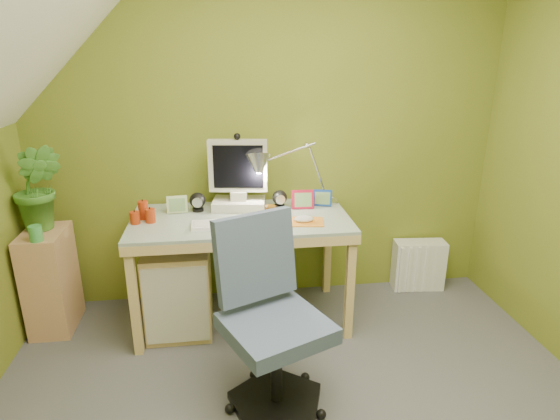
{
  "coord_description": "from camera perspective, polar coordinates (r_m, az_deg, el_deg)",
  "views": [
    {
      "loc": [
        -0.34,
        -1.55,
        1.74
      ],
      "look_at": [
        0.0,
        1.0,
        0.85
      ],
      "focal_mm": 30.0,
      "sensor_mm": 36.0,
      "label": 1
    }
  ],
  "objects": [
    {
      "name": "wall_back",
      "position": [
        3.22,
        -1.42,
        9.4
      ],
      "size": [
        3.2,
        0.01,
        2.4
      ],
      "primitive_type": "cube",
      "color": "olive",
      "rests_on": "floor"
    },
    {
      "name": "desk",
      "position": [
        3.1,
        -4.64,
        -7.25
      ],
      "size": [
        1.37,
        0.69,
        0.73
      ],
      "primitive_type": null,
      "rotation": [
        0.0,
        0.0,
        -0.0
      ],
      "color": "#D8B371",
      "rests_on": "floor"
    },
    {
      "name": "monitor",
      "position": [
        3.06,
        -5.13,
        4.81
      ],
      "size": [
        0.4,
        0.27,
        0.52
      ],
      "primitive_type": null,
      "rotation": [
        0.0,
        0.0,
        -0.14
      ],
      "color": "beige",
      "rests_on": "desk"
    },
    {
      "name": "speaker_left",
      "position": [
        3.09,
        -10.01,
        0.99
      ],
      "size": [
        0.12,
        0.12,
        0.12
      ],
      "primitive_type": null,
      "rotation": [
        0.0,
        0.0,
        -0.16
      ],
      "color": "black",
      "rests_on": "desk"
    },
    {
      "name": "speaker_right",
      "position": [
        3.11,
        -0.04,
        1.36
      ],
      "size": [
        0.11,
        0.11,
        0.12
      ],
      "primitive_type": null,
      "rotation": [
        0.0,
        0.0,
        -0.08
      ],
      "color": "black",
      "rests_on": "desk"
    },
    {
      "name": "keyboard",
      "position": [
        2.82,
        -6.31,
        -1.71
      ],
      "size": [
        0.44,
        0.15,
        0.02
      ],
      "primitive_type": "cube",
      "rotation": [
        0.0,
        0.0,
        0.01
      ],
      "color": "white",
      "rests_on": "desk"
    },
    {
      "name": "mousepad",
      "position": [
        2.87,
        2.92,
        -1.44
      ],
      "size": [
        0.26,
        0.2,
        0.01
      ],
      "primitive_type": "cube",
      "rotation": [
        0.0,
        0.0,
        -0.15
      ],
      "color": "orange",
      "rests_on": "desk"
    },
    {
      "name": "mouse",
      "position": [
        2.86,
        2.92,
        -1.11
      ],
      "size": [
        0.14,
        0.1,
        0.04
      ],
      "primitive_type": "ellipsoid",
      "rotation": [
        0.0,
        0.0,
        -0.24
      ],
      "color": "silver",
      "rests_on": "mousepad"
    },
    {
      "name": "amber_tumbler",
      "position": [
        2.88,
        -1.2,
        -0.39
      ],
      "size": [
        0.08,
        0.08,
        0.09
      ],
      "primitive_type": "cylinder",
      "rotation": [
        0.0,
        0.0,
        -0.07
      ],
      "color": "#915C15",
      "rests_on": "desk"
    },
    {
      "name": "candle_cluster",
      "position": [
        2.99,
        -16.43,
        -0.26
      ],
      "size": [
        0.18,
        0.16,
        0.12
      ],
      "primitive_type": null,
      "rotation": [
        0.0,
        0.0,
        0.21
      ],
      "color": "#A82F0E",
      "rests_on": "desk"
    },
    {
      "name": "photo_frame_red",
      "position": [
        3.1,
        2.81,
        1.3
      ],
      "size": [
        0.15,
        0.03,
        0.13
      ],
      "primitive_type": "cube",
      "rotation": [
        0.0,
        0.0,
        -0.04
      ],
      "color": "#BA1334",
      "rests_on": "desk"
    },
    {
      "name": "photo_frame_blue",
      "position": [
        3.16,
        5.17,
        1.49
      ],
      "size": [
        0.13,
        0.05,
        0.11
      ],
      "primitive_type": "cube",
      "rotation": [
        0.0,
        0.0,
        -0.28
      ],
      "color": "#153B94",
      "rests_on": "desk"
    },
    {
      "name": "photo_frame_green",
      "position": [
        3.09,
        -12.43,
        0.67
      ],
      "size": [
        0.13,
        0.03,
        0.11
      ],
      "primitive_type": "cube",
      "rotation": [
        0.0,
        0.0,
        0.07
      ],
      "color": "#B4CD8D",
      "rests_on": "desk"
    },
    {
      "name": "desk_lamp",
      "position": [
        3.09,
        3.23,
        6.14
      ],
      "size": [
        0.6,
        0.27,
        0.63
      ],
      "primitive_type": null,
      "rotation": [
        0.0,
        0.0,
        -0.03
      ],
      "color": "#B1B0B5",
      "rests_on": "desk"
    },
    {
      "name": "side_ledge",
      "position": [
        3.37,
        -26.14,
        -7.69
      ],
      "size": [
        0.25,
        0.38,
        0.67
      ],
      "primitive_type": "cube",
      "color": "tan",
      "rests_on": "floor"
    },
    {
      "name": "potted_plant",
      "position": [
        3.21,
        -27.38,
        2.47
      ],
      "size": [
        0.31,
        0.26,
        0.54
      ],
      "primitive_type": "imported",
      "rotation": [
        0.0,
        0.0,
        -0.05
      ],
      "color": "#417E2A",
      "rests_on": "side_ledge"
    },
    {
      "name": "green_cup",
      "position": [
        3.09,
        -27.63,
        -2.55
      ],
      "size": [
        0.09,
        0.09,
        0.1
      ],
      "primitive_type": "cylinder",
      "rotation": [
        0.0,
        0.0,
        0.22
      ],
      "color": "green",
      "rests_on": "side_ledge"
    },
    {
      "name": "task_chair",
      "position": [
        2.33,
        -0.46,
        -13.89
      ],
      "size": [
        0.69,
        0.69,
        0.95
      ],
      "primitive_type": null,
      "rotation": [
        0.0,
        0.0,
        0.42
      ],
      "color": "#455471",
      "rests_on": "floor"
    },
    {
      "name": "radiator",
      "position": [
        3.72,
        16.51,
        -6.42
      ],
      "size": [
        0.39,
        0.18,
        0.38
      ],
      "primitive_type": "cube",
      "rotation": [
        0.0,
        0.0,
        -0.09
      ],
      "color": "white",
      "rests_on": "floor"
    }
  ]
}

